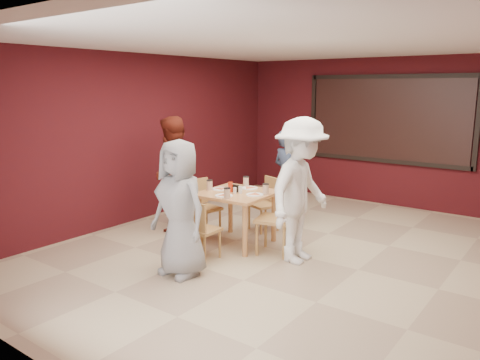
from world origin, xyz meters
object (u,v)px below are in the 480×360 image
Objects in this scene: chair_left at (201,204)px; chair_right at (281,215)px; chair_back at (267,201)px; diner_right at (301,191)px; diner_front at (180,208)px; diner_left at (172,174)px; chair_front at (199,227)px; diner_back at (287,177)px; dining_table at (237,199)px.

chair_left is 0.89× the size of chair_right.
diner_right is (1.11, -0.90, 0.47)m from chair_back.
chair_left is at bearing 179.75° from chair_right.
diner_right is (0.34, -0.07, 0.39)m from chair_right.
diner_right is at bearing -39.20° from chair_back.
chair_right is 0.59× the size of diner_front.
diner_front is at bearing 26.22° from diner_left.
chair_back is at bearing 104.03° from diner_left.
diner_right is (0.94, 1.25, 0.11)m from diner_front.
diner_back is (0.01, 2.16, 0.33)m from chair_front.
diner_right is at bearing 36.07° from chair_front.
chair_back is at bearing 97.69° from diner_front.
chair_front is at bearing 36.66° from diner_left.
dining_table is 1.27× the size of chair_front.
diner_left is at bearing 63.92° from diner_back.
diner_left is (-1.29, -1.36, 0.12)m from diner_back.
chair_front is 1.57m from diner_left.
chair_back is at bearing 51.04° from chair_left.
diner_back is at bearing 115.10° from diner_left.
chair_right is (0.77, -0.83, 0.08)m from chair_back.
diner_left reaches higher than chair_back.
diner_front reaches higher than chair_left.
diner_back is at bearing 82.78° from chair_back.
chair_front is at bearing 125.49° from diner_right.
chair_front is 0.62m from diner_front.
diner_front is (-0.60, -1.32, 0.28)m from chair_right.
chair_right is 0.62× the size of diner_back.
diner_left is (-1.23, -0.87, 0.43)m from chair_back.
dining_table is 0.72m from chair_left.
dining_table is 1.22× the size of chair_back.
diner_front reaches higher than chair_front.
chair_back is 1.06m from chair_left.
dining_table is at bearing 86.10° from diner_right.
diner_right reaches higher than diner_front.
chair_right reaches higher than chair_left.
diner_right is (2.34, -0.03, 0.04)m from diner_left.
chair_left is 0.48× the size of diner_left.
chair_front is at bearing 107.13° from diner_back.
chair_back is 1.57m from diner_left.
diner_front is (0.12, -0.48, 0.37)m from chair_front.
chair_right is at bearing 49.61° from chair_front.
diner_back is at bearing 118.13° from chair_right.
diner_right reaches higher than diner_back.
diner_back is (-0.70, 1.32, 0.24)m from chair_right.
diner_left is (-0.57, -0.05, 0.42)m from chair_left.
diner_right reaches higher than chair_left.
chair_front is at bearing -88.39° from chair_back.
diner_front is 0.92× the size of diner_left.
chair_back is 0.44× the size of diner_right.
chair_back is 0.51× the size of diner_front.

